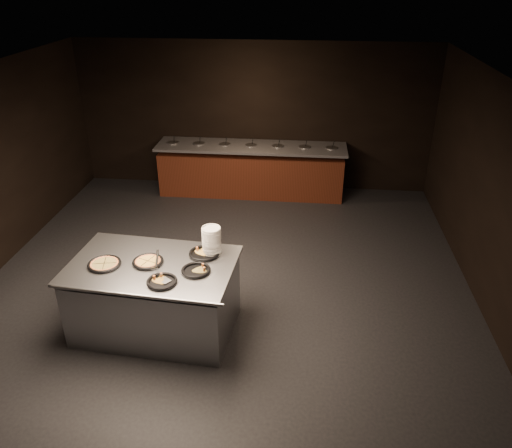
{
  "coord_description": "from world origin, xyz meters",
  "views": [
    {
      "loc": [
        1.05,
        -5.66,
        4.13
      ],
      "look_at": [
        0.43,
        0.3,
        1.0
      ],
      "focal_mm": 35.0,
      "sensor_mm": 36.0,
      "label": 1
    }
  ],
  "objects_px": {
    "serving_counter": "(155,298)",
    "pan_veggie_whole": "(104,264)",
    "plate_stack": "(212,240)",
    "pan_cheese_whole": "(148,262)"
  },
  "relations": [
    {
      "from": "pan_veggie_whole",
      "to": "pan_cheese_whole",
      "type": "height_order",
      "value": "same"
    },
    {
      "from": "serving_counter",
      "to": "plate_stack",
      "type": "relative_size",
      "value": 6.01
    },
    {
      "from": "plate_stack",
      "to": "pan_cheese_whole",
      "type": "xyz_separation_m",
      "value": [
        -0.72,
        -0.32,
        -0.15
      ]
    },
    {
      "from": "pan_cheese_whole",
      "to": "pan_veggie_whole",
      "type": "bearing_deg",
      "value": -168.1
    },
    {
      "from": "plate_stack",
      "to": "serving_counter",
      "type": "bearing_deg",
      "value": -153.42
    },
    {
      "from": "plate_stack",
      "to": "pan_veggie_whole",
      "type": "bearing_deg",
      "value": -160.75
    },
    {
      "from": "serving_counter",
      "to": "plate_stack",
      "type": "bearing_deg",
      "value": 30.92
    },
    {
      "from": "serving_counter",
      "to": "pan_veggie_whole",
      "type": "relative_size",
      "value": 5.23
    },
    {
      "from": "plate_stack",
      "to": "pan_veggie_whole",
      "type": "distance_m",
      "value": 1.3
    },
    {
      "from": "serving_counter",
      "to": "pan_veggie_whole",
      "type": "height_order",
      "value": "pan_veggie_whole"
    }
  ]
}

